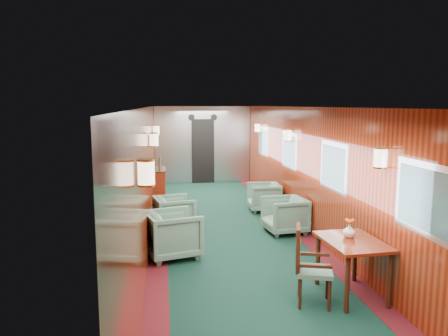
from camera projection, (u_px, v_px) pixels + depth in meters
name	position (u px, v px, depth m)	size (l,w,h in m)	color
room	(233.00, 150.00, 7.81)	(12.00, 12.10, 2.40)	black
bulkhead	(203.00, 145.00, 13.67)	(2.98, 0.17, 2.39)	#B2B4B9
windows_right	(308.00, 157.00, 8.29)	(0.02, 8.60, 0.80)	silver
wall_sconces	(228.00, 139.00, 8.34)	(2.97, 7.97, 0.25)	#FFEFC6
dining_table	(352.00, 249.00, 5.54)	(0.75, 1.02, 0.74)	maroon
side_chair	(307.00, 262.00, 5.34)	(0.54, 0.55, 0.98)	#204C40
credenza	(160.00, 185.00, 10.94)	(0.30, 0.95, 1.13)	maroon
flower_vase	(349.00, 231.00, 5.64)	(0.17, 0.17, 0.17)	silver
armchair_left_near	(173.00, 234.00, 7.02)	(0.81, 0.83, 0.76)	#204C40
armchair_left_far	(174.00, 213.00, 8.54)	(0.72, 0.74, 0.67)	#204C40
armchair_right_near	(285.00, 215.00, 8.35)	(0.74, 0.76, 0.69)	#204C40
armchair_right_far	(264.00, 197.00, 10.08)	(0.69, 0.71, 0.65)	#204C40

